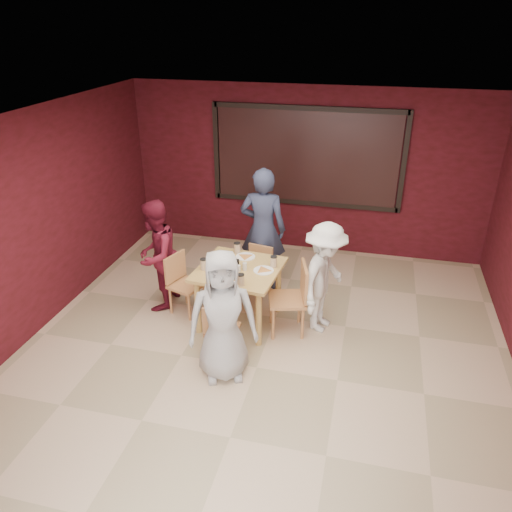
% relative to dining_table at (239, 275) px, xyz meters
% --- Properties ---
extents(floor, '(7.00, 7.00, 0.00)m').
position_rel_dining_table_xyz_m(floor, '(0.46, -0.91, -0.72)').
color(floor, '#CBB08D').
rests_on(floor, ground).
extents(window_blinds, '(3.00, 0.02, 1.50)m').
position_rel_dining_table_xyz_m(window_blinds, '(0.46, 2.54, 0.93)').
color(window_blinds, black).
extents(dining_table, '(1.14, 1.14, 0.97)m').
position_rel_dining_table_xyz_m(dining_table, '(0.00, 0.00, 0.00)').
color(dining_table, tan).
rests_on(dining_table, floor).
extents(chair_front, '(0.38, 0.38, 0.77)m').
position_rel_dining_table_xyz_m(chair_front, '(0.01, -0.84, -0.28)').
color(chair_front, tan).
rests_on(chair_front, floor).
extents(chair_back, '(0.44, 0.44, 0.78)m').
position_rel_dining_table_xyz_m(chair_back, '(0.08, 0.73, -0.28)').
color(chair_back, tan).
rests_on(chair_back, floor).
extents(chair_left, '(0.52, 0.52, 0.85)m').
position_rel_dining_table_xyz_m(chair_left, '(-0.84, 0.09, -0.24)').
color(chair_left, tan).
rests_on(chair_left, floor).
extents(chair_right, '(0.58, 0.58, 0.97)m').
position_rel_dining_table_xyz_m(chair_right, '(0.74, -0.04, -0.17)').
color(chair_right, tan).
rests_on(chair_right, floor).
extents(diner_front, '(0.90, 0.75, 1.58)m').
position_rel_dining_table_xyz_m(diner_front, '(0.12, -1.10, 0.07)').
color(diner_front, '#B0B0B0').
rests_on(diner_front, floor).
extents(diner_back, '(0.70, 0.47, 1.87)m').
position_rel_dining_table_xyz_m(diner_back, '(0.08, 1.06, 0.22)').
color(diner_back, '#2E3653').
rests_on(diner_back, floor).
extents(diner_left, '(0.60, 0.77, 1.58)m').
position_rel_dining_table_xyz_m(diner_left, '(-1.23, 0.15, 0.07)').
color(diner_left, maroon).
rests_on(diner_left, floor).
extents(diner_right, '(0.81, 1.09, 1.50)m').
position_rel_dining_table_xyz_m(diner_right, '(1.10, 0.13, 0.03)').
color(diner_right, white).
rests_on(diner_right, floor).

